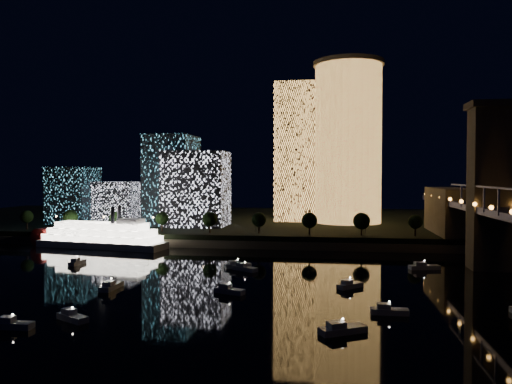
% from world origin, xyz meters
% --- Properties ---
extents(ground, '(520.00, 520.00, 0.00)m').
position_xyz_m(ground, '(0.00, 0.00, 0.00)').
color(ground, black).
rests_on(ground, ground).
extents(far_bank, '(420.00, 160.00, 5.00)m').
position_xyz_m(far_bank, '(0.00, 160.00, 2.50)').
color(far_bank, black).
rests_on(far_bank, ground).
extents(seawall, '(420.00, 6.00, 3.00)m').
position_xyz_m(seawall, '(0.00, 82.00, 1.50)').
color(seawall, '#6B5E4C').
rests_on(seawall, ground).
extents(tower_cylindrical, '(34.00, 34.00, 77.94)m').
position_xyz_m(tower_cylindrical, '(26.48, 139.69, 44.09)').
color(tower_cylindrical, '#E69F49').
rests_on(tower_cylindrical, far_bank).
extents(tower_rectangular, '(21.81, 21.81, 69.39)m').
position_xyz_m(tower_rectangular, '(1.18, 148.11, 39.70)').
color(tower_rectangular, '#E69F49').
rests_on(tower_rectangular, far_bank).
extents(midrise_blocks, '(86.91, 32.06, 41.84)m').
position_xyz_m(midrise_blocks, '(-63.52, 119.13, 22.05)').
color(midrise_blocks, white).
rests_on(midrise_blocks, far_bank).
extents(riverboat, '(57.05, 20.42, 16.86)m').
position_xyz_m(riverboat, '(-72.26, 75.12, 4.32)').
color(riverboat, silver).
rests_on(riverboat, ground).
extents(motorboats, '(125.25, 74.63, 2.78)m').
position_xyz_m(motorboats, '(1.24, 12.26, 0.81)').
color(motorboats, silver).
rests_on(motorboats, ground).
extents(esplanade_trees, '(165.40, 6.56, 8.78)m').
position_xyz_m(esplanade_trees, '(-26.50, 88.00, 10.47)').
color(esplanade_trees, black).
rests_on(esplanade_trees, far_bank).
extents(street_lamps, '(132.70, 0.70, 5.65)m').
position_xyz_m(street_lamps, '(-34.00, 94.00, 9.02)').
color(street_lamps, black).
rests_on(street_lamps, far_bank).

